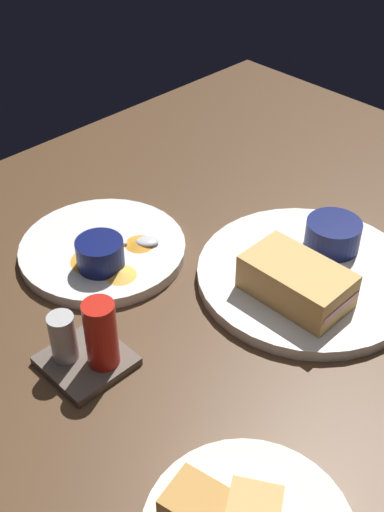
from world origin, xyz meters
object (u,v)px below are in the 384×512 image
Objects in this scene: spoon_by_dark_ramekin at (306,264)px; ramekin_light_gravy at (100,253)px; plate_sandwich_main at (308,276)px; sandwich_half_near at (296,282)px; condiment_caddy at (88,344)px; spoon_by_gravy_ramekin at (138,242)px; ramekin_dark_sauce at (333,234)px; plate_chips_companion at (103,249)px.

spoon_by_dark_ramekin is 1.59× the size of ramekin_light_gravy.
ramekin_light_gravy is at bearing 43.09° from plate_sandwich_main.
sandwich_half_near reaches higher than ramekin_light_gravy.
spoon_by_dark_ramekin is at bearing -134.68° from ramekin_light_gravy.
spoon_by_dark_ramekin is 1.04× the size of condiment_caddy.
plate_sandwich_main is 23.24cm from spoon_by_gravy_ramekin.
ramekin_dark_sauce is (2.86, -11.53, -0.26)cm from sandwich_half_near.
sandwich_half_near is 0.59× the size of plate_chips_companion.
ramekin_dark_sauce is at bearing -80.20° from plate_sandwich_main.
spoon_by_gravy_ramekin is 20.92cm from condiment_caddy.
ramekin_light_gravy is (21.46, 13.26, -0.30)cm from sandwich_half_near.
plate_chips_companion is at bearing -42.38° from condiment_caddy.
plate_chips_companion is 2.39× the size of condiment_caddy.
ramekin_dark_sauce is 1.19× the size of ramekin_light_gravy.
plate_chips_companion is 20.42cm from condiment_caddy.
plate_chips_companion is at bearing 44.95° from ramekin_dark_sauce.
plate_chips_companion is (23.10, 15.59, 0.00)cm from plate_sandwich_main.
spoon_by_dark_ramekin is 27.54cm from plate_chips_companion.
ramekin_light_gravy is (-3.40, 2.83, 2.90)cm from plate_chips_companion.
plate_sandwich_main is 3.89× the size of ramekin_dark_sauce.
spoon_by_dark_ramekin is 26.84cm from ramekin_light_gravy.
spoon_by_dark_ramekin is (0.86, -0.62, 1.16)cm from plate_sandwich_main.
spoon_by_dark_ramekin is 0.44× the size of plate_chips_companion.
plate_sandwich_main is 27.87cm from plate_chips_companion.
ramekin_dark_sauce is at bearing -101.19° from condiment_caddy.
ramekin_dark_sauce reaches higher than spoon_by_dark_ramekin.
sandwich_half_near reaches higher than plate_chips_companion.
ramekin_light_gravy reaches higher than plate_chips_companion.
spoon_by_gravy_ramekin is at bearing -131.76° from plate_chips_companion.
plate_sandwich_main is 7.10cm from ramekin_dark_sauce.
ramekin_light_gravy is (18.60, 24.79, -0.04)cm from ramekin_dark_sauce.
plate_chips_companion is 2.72× the size of spoon_by_gravy_ramekin.
spoon_by_gravy_ramekin reaches higher than plate_chips_companion.
sandwich_half_near is at bearing 114.39° from spoon_by_dark_ramekin.
ramekin_dark_sauce is 0.33× the size of plate_chips_companion.
ramekin_dark_sauce is (1.10, -6.37, 2.94)cm from plate_sandwich_main.
spoon_by_dark_ramekin is at bearing -65.61° from sandwich_half_near.
ramekin_dark_sauce is 6.02cm from spoon_by_dark_ramekin.
spoon_by_gravy_ramekin reaches higher than plate_sandwich_main.
ramekin_dark_sauce reaches higher than plate_chips_companion.
sandwich_half_near is at bearing 103.92° from ramekin_dark_sauce.
ramekin_light_gravy reaches higher than spoon_by_dark_ramekin.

